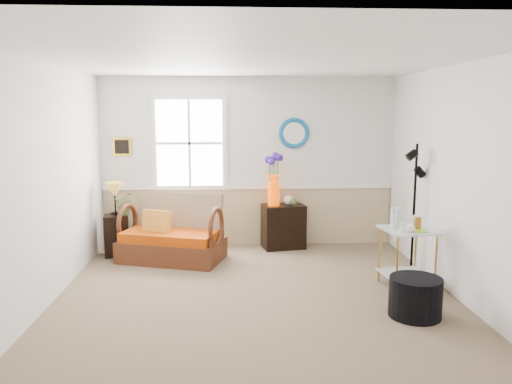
{
  "coord_description": "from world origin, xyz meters",
  "views": [
    {
      "loc": [
        -0.27,
        -5.18,
        2.07
      ],
      "look_at": [
        0.01,
        0.44,
        1.17
      ],
      "focal_mm": 35.0,
      "sensor_mm": 36.0,
      "label": 1
    }
  ],
  "objects_px": {
    "loveseat": "(171,229)",
    "ottoman": "(415,297)",
    "lamp_stand": "(117,235)",
    "side_table": "(407,258)",
    "floor_lamp": "(414,208)",
    "cabinet": "(283,226)"
  },
  "relations": [
    {
      "from": "loveseat",
      "to": "ottoman",
      "type": "xyz_separation_m",
      "value": [
        2.71,
        -2.11,
        -0.25
      ]
    },
    {
      "from": "lamp_stand",
      "to": "side_table",
      "type": "bearing_deg",
      "value": -22.54
    },
    {
      "from": "ottoman",
      "to": "loveseat",
      "type": "bearing_deg",
      "value": 142.12
    },
    {
      "from": "floor_lamp",
      "to": "ottoman",
      "type": "bearing_deg",
      "value": -114.03
    },
    {
      "from": "side_table",
      "to": "ottoman",
      "type": "distance_m",
      "value": 0.88
    },
    {
      "from": "lamp_stand",
      "to": "cabinet",
      "type": "xyz_separation_m",
      "value": [
        2.46,
        0.28,
        0.04
      ]
    },
    {
      "from": "lamp_stand",
      "to": "side_table",
      "type": "distance_m",
      "value": 4.05
    },
    {
      "from": "lamp_stand",
      "to": "side_table",
      "type": "relative_size",
      "value": 0.84
    },
    {
      "from": "side_table",
      "to": "ottoman",
      "type": "xyz_separation_m",
      "value": [
        -0.2,
        -0.84,
        -0.15
      ]
    },
    {
      "from": "cabinet",
      "to": "side_table",
      "type": "relative_size",
      "value": 0.94
    },
    {
      "from": "loveseat",
      "to": "cabinet",
      "type": "height_order",
      "value": "loveseat"
    },
    {
      "from": "cabinet",
      "to": "floor_lamp",
      "type": "relative_size",
      "value": 0.4
    },
    {
      "from": "loveseat",
      "to": "side_table",
      "type": "height_order",
      "value": "loveseat"
    },
    {
      "from": "lamp_stand",
      "to": "ottoman",
      "type": "distance_m",
      "value": 4.27
    },
    {
      "from": "loveseat",
      "to": "lamp_stand",
      "type": "relative_size",
      "value": 2.34
    },
    {
      "from": "loveseat",
      "to": "ottoman",
      "type": "height_order",
      "value": "loveseat"
    },
    {
      "from": "lamp_stand",
      "to": "floor_lamp",
      "type": "distance_m",
      "value": 4.18
    },
    {
      "from": "floor_lamp",
      "to": "ottoman",
      "type": "relative_size",
      "value": 3.15
    },
    {
      "from": "cabinet",
      "to": "ottoman",
      "type": "distance_m",
      "value": 2.89
    },
    {
      "from": "lamp_stand",
      "to": "ottoman",
      "type": "bearing_deg",
      "value": -34.09
    },
    {
      "from": "ottoman",
      "to": "side_table",
      "type": "bearing_deg",
      "value": 76.46
    },
    {
      "from": "lamp_stand",
      "to": "cabinet",
      "type": "height_order",
      "value": "cabinet"
    }
  ]
}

